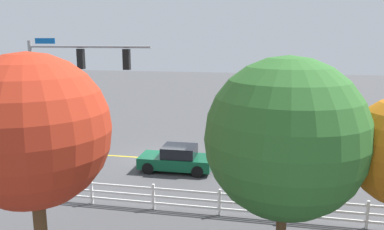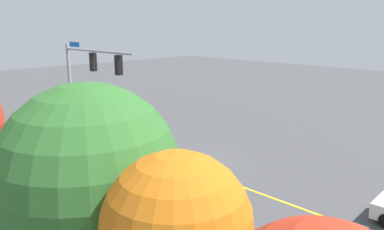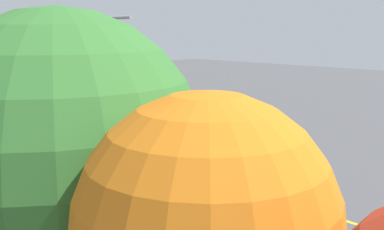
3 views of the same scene
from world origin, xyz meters
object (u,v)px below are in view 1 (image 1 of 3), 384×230
at_px(car_1, 375,152).
at_px(tree_2, 32,131).
at_px(pedestrian, 70,159).
at_px(tree_1, 286,138).
at_px(car_0, 177,159).

height_order(car_1, tree_2, tree_2).
bearing_deg(car_1, pedestrian, -163.43).
bearing_deg(tree_1, tree_2, 15.37).
distance_m(car_1, tree_1, 13.73).
height_order(car_0, tree_2, tree_2).
bearing_deg(car_0, tree_1, 122.91).
distance_m(car_0, tree_2, 11.13).
relative_size(car_0, pedestrian, 2.40).
relative_size(car_1, tree_1, 0.65).
bearing_deg(pedestrian, car_1, 164.31).
bearing_deg(car_1, car_0, -164.06).
xyz_separation_m(tree_1, tree_2, (7.23, 1.99, 0.33)).
xyz_separation_m(car_0, tree_2, (1.78, 10.24, 3.98)).
xyz_separation_m(car_1, pedestrian, (16.62, 5.61, 0.25)).
xyz_separation_m(car_0, tree_1, (-5.45, 8.26, 3.65)).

